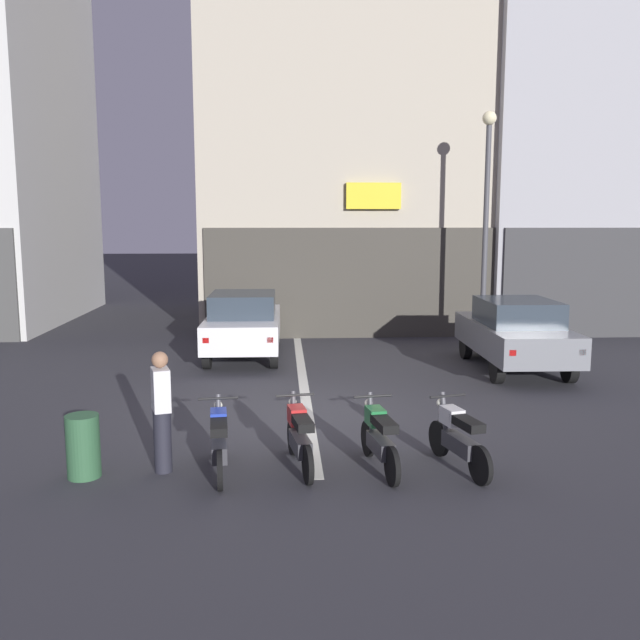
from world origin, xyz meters
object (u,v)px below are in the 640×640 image
Objects in this scene: car_grey_parked_kerbside at (515,332)px; motorcycle_white_row_right_mid at (458,437)px; person_by_motorcycles at (162,411)px; trash_bin at (83,446)px; car_blue_down_street at (346,287)px; motorcycle_green_row_centre at (379,438)px; street_lamp at (486,205)px; motorcycle_blue_row_leftmost at (219,440)px; motorcycle_red_row_left_mid at (299,436)px; car_white_crossing_near at (244,323)px.

car_grey_parked_kerbside is 2.53× the size of motorcycle_white_row_right_mid.
trash_bin is (-1.02, -0.13, -0.43)m from person_by_motorcycles.
trash_bin is at bearing -107.06° from car_blue_down_street.
street_lamp is at bearing 64.97° from motorcycle_green_row_centre.
person_by_motorcycles is (-0.77, 0.10, 0.40)m from motorcycle_blue_row_leftmost.
motorcycle_green_row_centre is at bearing 0.48° from trash_bin.
car_grey_parked_kerbside reaches higher than motorcycle_white_row_right_mid.
car_blue_down_street is 0.69× the size of street_lamp.
car_white_crossing_near is at bearing 98.71° from motorcycle_red_row_left_mid.
car_white_crossing_near reaches higher than motorcycle_red_row_left_mid.
motorcycle_blue_row_leftmost is (0.09, -7.80, -0.43)m from car_white_crossing_near.
motorcycle_green_row_centre is (2.27, -7.80, -0.43)m from car_white_crossing_near.
person_by_motorcycles reaches higher than car_white_crossing_near.
motorcycle_blue_row_leftmost is 3.27m from motorcycle_white_row_right_mid.
car_grey_parked_kerbside is 8.64m from motorcycle_blue_row_leftmost.
motorcycle_red_row_left_mid is 1.90m from person_by_motorcycles.
street_lamp is at bearing 71.31° from motorcycle_white_row_right_mid.
car_grey_parked_kerbside reaches higher than motorcycle_red_row_left_mid.
car_white_crossing_near is 6.95m from street_lamp.
motorcycle_red_row_left_mid is 1.10m from motorcycle_green_row_centre.
car_blue_down_street reaches higher than motorcycle_white_row_right_mid.
car_blue_down_street is 16.74m from motorcycle_red_row_left_mid.
person_by_motorcycles is at bearing 172.80° from motorcycle_blue_row_leftmost.
motorcycle_red_row_left_mid is at bearing 175.68° from motorcycle_white_row_right_mid.
street_lamp reaches higher than car_white_crossing_near.
car_blue_down_street is at bearing 104.86° from car_grey_parked_kerbside.
motorcycle_red_row_left_mid is at bearing 0.77° from person_by_motorcycles.
motorcycle_blue_row_leftmost and motorcycle_red_row_left_mid have the same top height.
car_white_crossing_near is at bearing 106.20° from motorcycle_green_row_centre.
motorcycle_green_row_centre is (-3.99, -6.03, -0.43)m from car_grey_parked_kerbside.
motorcycle_blue_row_leftmost is at bearing -7.20° from person_by_motorcycles.
motorcycle_white_row_right_mid is at bearing -90.26° from car_blue_down_street.
motorcycle_red_row_left_mid is (1.09, 0.12, 0.00)m from motorcycle_blue_row_leftmost.
motorcycle_blue_row_leftmost reaches higher than trash_bin.
motorcycle_red_row_left_mid is 2.18m from motorcycle_white_row_right_mid.
motorcycle_red_row_left_mid is at bearing 6.42° from motorcycle_blue_row_leftmost.
street_lamp is 11.35m from person_by_motorcycles.
motorcycle_white_row_right_mid is 1.92× the size of trash_bin.
motorcycle_white_row_right_mid is (3.35, -7.84, -0.43)m from car_white_crossing_near.
car_grey_parked_kerbside is 2.48× the size of motorcycle_blue_row_leftmost.
car_white_crossing_near and car_blue_down_street have the same top height.
motorcycle_red_row_left_mid is at bearing 173.53° from motorcycle_green_row_centre.
motorcycle_white_row_right_mid is at bearing -0.74° from motorcycle_blue_row_leftmost.
trash_bin is at bearing -102.30° from car_white_crossing_near.
car_grey_parked_kerbside is 0.97× the size of car_blue_down_street.
motorcycle_green_row_centre is (2.18, -0.00, 0.00)m from motorcycle_blue_row_leftmost.
car_blue_down_street is 2.60× the size of motorcycle_white_row_right_mid.
motorcycle_red_row_left_mid reaches higher than trash_bin.
trash_bin is (-1.80, -0.03, -0.03)m from motorcycle_blue_row_leftmost.
motorcycle_red_row_left_mid is (1.18, -7.68, -0.43)m from car_white_crossing_near.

